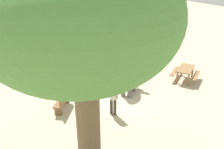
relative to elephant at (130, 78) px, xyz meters
The scene contains 8 objects.
ground_plane 1.24m from the elephant, behind, with size 60.00×60.00×0.00m, color #BAA88C.
elephant is the anchor object (origin of this frame).
person_handler 2.31m from the elephant, 144.44° to the right, with size 0.33×0.43×1.62m.
shade_tree_main 6.98m from the elephant, 139.35° to the right, with size 5.43×4.97×6.99m.
wooden_bench 3.70m from the elephant, behind, with size 1.20×1.34×0.88m.
picnic_table_near 3.69m from the elephant, ahead, with size 2.04×2.04×0.78m.
market_stall_green 8.84m from the elephant, 97.29° to the left, with size 2.50×2.50×2.52m.
market_stall_orange 8.89m from the elephant, 80.41° to the left, with size 2.50×2.50×2.52m.
Camera 1 is at (-5.88, -9.22, 6.39)m, focal length 38.51 mm.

